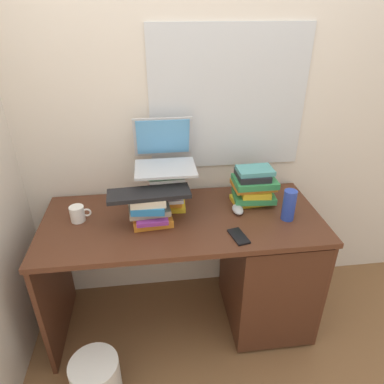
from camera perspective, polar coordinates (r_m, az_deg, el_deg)
The scene contains 13 objects.
ground_plane at distance 2.41m, azimuth -1.31°, elevation -19.96°, with size 6.00×6.00×0.00m, color brown.
wall_back at distance 2.02m, azimuth -2.78°, elevation 14.21°, with size 6.00×0.06×2.60m.
desk at distance 2.15m, azimuth 9.30°, elevation -11.79°, with size 1.52×0.66×0.77m.
book_stack_tall at distance 1.94m, azimuth -4.23°, elevation 0.58°, with size 0.23×0.20×0.24m.
book_stack_keyboard_riser at distance 1.82m, azimuth -6.92°, elevation -2.98°, with size 0.23×0.17×0.17m.
book_stack_side at distance 2.02m, azimuth 10.14°, elevation 0.92°, with size 0.25×0.19×0.22m.
laptop at distance 1.92m, azimuth -4.58°, elevation 6.12°, with size 0.33×0.31×0.25m.
keyboard at distance 1.77m, azimuth -7.11°, elevation -0.27°, with size 0.42×0.14×0.02m, color black.
computer_mouse at distance 1.95m, azimuth 7.54°, elevation -2.86°, with size 0.06×0.10×0.04m, color #A5A8AD.
mug at distance 1.95m, azimuth -18.31°, elevation -3.42°, with size 0.11×0.08×0.09m.
water_bottle at distance 1.91m, azimuth 15.69°, elevation -2.10°, with size 0.07×0.07×0.17m, color #263FA5.
cell_phone at distance 1.76m, azimuth 7.69°, elevation -7.25°, with size 0.07×0.14×0.01m, color black.
wastebasket at distance 2.04m, azimuth -15.44°, elevation -27.79°, with size 0.24×0.24×0.27m, color silver.
Camera 1 is at (-0.15, -1.58, 1.81)m, focal length 32.38 mm.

